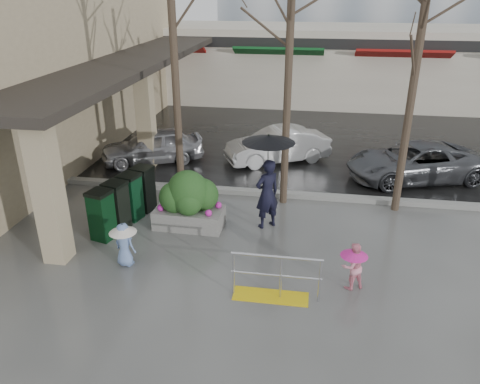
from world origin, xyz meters
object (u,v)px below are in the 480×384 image
(handrail, at_px, (274,282))
(car_b, at_px, (278,145))
(tree_west, at_px, (172,25))
(child_blue, at_px, (124,240))
(tree_midwest, at_px, (291,20))
(woman, at_px, (268,175))
(car_c, at_px, (415,162))
(tree_mideast, at_px, (420,37))
(car_a, at_px, (152,146))
(child_pink, at_px, (353,263))
(planter, at_px, (189,200))
(news_boxes, at_px, (124,201))

(handrail, xyz_separation_m, car_b, (-0.66, 8.34, 0.25))
(tree_west, bearing_deg, child_blue, -92.92)
(tree_midwest, relative_size, child_blue, 6.43)
(handrail, relative_size, child_blue, 1.74)
(tree_west, bearing_deg, woman, -29.92)
(handrail, height_order, tree_midwest, tree_midwest)
(car_c, bearing_deg, car_b, -119.11)
(tree_west, xyz_separation_m, tree_mideast, (6.50, 0.00, -0.22))
(car_a, relative_size, car_c, 0.82)
(car_c, bearing_deg, car_a, -108.33)
(child_blue, bearing_deg, child_pink, -164.71)
(tree_west, height_order, car_c, tree_west)
(tree_midwest, bearing_deg, car_b, 98.06)
(handrail, relative_size, car_a, 0.51)
(tree_west, bearing_deg, car_c, 18.69)
(woman, height_order, car_b, woman)
(tree_west, distance_m, tree_midwest, 3.20)
(child_blue, xyz_separation_m, car_a, (-1.66, 6.84, -0.02))
(handrail, height_order, tree_mideast, tree_mideast)
(handrail, bearing_deg, child_pink, 20.74)
(planter, xyz_separation_m, news_boxes, (-1.81, -0.11, -0.10))
(handrail, distance_m, car_a, 9.18)
(woman, relative_size, car_c, 0.58)
(tree_west, relative_size, child_pink, 6.23)
(news_boxes, relative_size, car_b, 0.64)
(news_boxes, bearing_deg, handrail, -17.01)
(news_boxes, relative_size, car_a, 0.66)
(handrail, height_order, car_c, car_c)
(tree_midwest, distance_m, car_a, 7.38)
(handrail, height_order, news_boxes, news_boxes)
(handrail, height_order, woman, woman)
(tree_midwest, distance_m, planter, 5.44)
(planter, bearing_deg, car_a, 119.32)
(woman, height_order, child_pink, woman)
(handrail, xyz_separation_m, tree_west, (-3.36, 4.80, 4.71))
(car_a, distance_m, car_b, 4.63)
(woman, bearing_deg, tree_west, -68.60)
(child_pink, distance_m, planter, 4.76)
(child_pink, distance_m, car_a, 9.75)
(tree_mideast, relative_size, news_boxes, 2.65)
(child_pink, bearing_deg, woman, -76.32)
(car_b, bearing_deg, car_a, -107.08)
(tree_west, relative_size, car_b, 1.78)
(tree_mideast, xyz_separation_m, child_pink, (-1.50, -4.18, -4.24))
(woman, xyz_separation_m, car_c, (4.57, 4.16, -0.88))
(child_pink, height_order, planter, planter)
(car_a, bearing_deg, car_c, 63.91)
(car_a, height_order, car_c, same)
(car_b, bearing_deg, child_pink, -10.30)
(child_pink, bearing_deg, car_c, -136.44)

